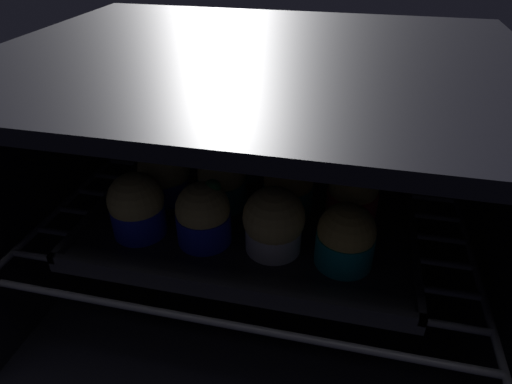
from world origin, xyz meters
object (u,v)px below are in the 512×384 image
(muffin_row0_col0, at_px, (137,206))
(muffin_row1_col1, at_px, (222,181))
(muffin_row2_col2, at_px, (294,153))
(muffin_row2_col0, at_px, (186,145))
(muffin_row0_col1, at_px, (203,215))
(muffin_row1_col2, at_px, (288,186))
(muffin_row1_col3, at_px, (353,193))
(muffin_row2_col1, at_px, (240,153))
(muffin_row0_col3, at_px, (346,238))
(muffin_row0_col2, at_px, (274,222))
(muffin_row2_col3, at_px, (355,162))
(muffin_row1_col0, at_px, (165,174))
(baking_tray, at_px, (256,210))

(muffin_row0_col0, height_order, muffin_row1_col1, muffin_row0_col0)
(muffin_row2_col2, bearing_deg, muffin_row2_col0, -178.07)
(muffin_row0_col0, relative_size, muffin_row0_col1, 1.01)
(muffin_row1_col1, relative_size, muffin_row1_col2, 1.03)
(muffin_row1_col3, bearing_deg, muffin_row2_col0, 162.99)
(muffin_row2_col0, relative_size, muffin_row2_col1, 1.08)
(muffin_row1_col2, distance_m, muffin_row2_col0, 0.18)
(muffin_row0_col3, distance_m, muffin_row1_col2, 0.12)
(muffin_row0_col2, distance_m, muffin_row2_col3, 0.18)
(muffin_row0_col3, xyz_separation_m, muffin_row1_col0, (-0.24, 0.08, 0.00))
(muffin_row2_col0, height_order, muffin_row2_col2, muffin_row2_col2)
(muffin_row1_col3, distance_m, muffin_row2_col0, 0.26)
(baking_tray, bearing_deg, muffin_row0_col0, -146.37)
(muffin_row0_col0, height_order, muffin_row2_col2, muffin_row2_col2)
(muffin_row0_col2, height_order, muffin_row1_col2, muffin_row0_col2)
(muffin_row0_col1, xyz_separation_m, muffin_row1_col0, (-0.08, 0.08, 0.00))
(muffin_row1_col0, bearing_deg, muffin_row1_col3, 1.66)
(muffin_row2_col1, bearing_deg, baking_tray, -61.85)
(muffin_row1_col1, distance_m, muffin_row1_col3, 0.17)
(muffin_row0_col0, bearing_deg, muffin_row2_col2, 45.91)
(muffin_row0_col2, height_order, muffin_row2_col0, muffin_row2_col0)
(muffin_row0_col3, bearing_deg, muffin_row1_col0, 161.67)
(muffin_row0_col0, height_order, muffin_row0_col1, same)
(baking_tray, bearing_deg, muffin_row0_col3, -35.41)
(muffin_row1_col1, bearing_deg, muffin_row1_col3, 2.34)
(muffin_row0_col3, xyz_separation_m, muffin_row2_col1, (-0.16, 0.16, 0.00))
(muffin_row1_col3, xyz_separation_m, muffin_row2_col0, (-0.25, 0.08, 0.00))
(muffin_row0_col3, bearing_deg, muffin_row2_col3, 88.97)
(muffin_row0_col0, xyz_separation_m, muffin_row0_col1, (0.08, 0.00, -0.00))
(baking_tray, xyz_separation_m, muffin_row0_col1, (-0.04, -0.08, 0.04))
(muffin_row0_col1, bearing_deg, muffin_row2_col0, 116.85)
(muffin_row0_col2, bearing_deg, muffin_row1_col3, 43.86)
(muffin_row0_col2, bearing_deg, muffin_row1_col1, 138.11)
(muffin_row2_col1, bearing_deg, muffin_row2_col3, 0.91)
(muffin_row1_col1, height_order, muffin_row2_col1, muffin_row1_col1)
(baking_tray, height_order, muffin_row1_col1, muffin_row1_col1)
(muffin_row1_col0, bearing_deg, muffin_row1_col2, 2.70)
(muffin_row0_col1, xyz_separation_m, muffin_row1_col2, (0.09, 0.08, -0.00))
(muffin_row1_col0, bearing_deg, muffin_row2_col2, 28.74)
(muffin_row2_col0, bearing_deg, muffin_row1_col1, -45.84)
(muffin_row0_col3, bearing_deg, muffin_row0_col1, 178.80)
(muffin_row0_col1, relative_size, muffin_row2_col3, 0.98)
(muffin_row0_col1, height_order, muffin_row1_col2, muffin_row0_col1)
(muffin_row1_col3, bearing_deg, muffin_row0_col1, -153.16)
(muffin_row0_col2, height_order, muffin_row1_col0, same)
(muffin_row1_col3, distance_m, muffin_row2_col2, 0.12)
(baking_tray, xyz_separation_m, muffin_row1_col3, (0.12, 0.00, 0.04))
(muffin_row0_col3, bearing_deg, muffin_row2_col1, 134.52)
(muffin_row0_col2, bearing_deg, muffin_row2_col1, 117.14)
(muffin_row1_col0, bearing_deg, baking_tray, 1.84)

